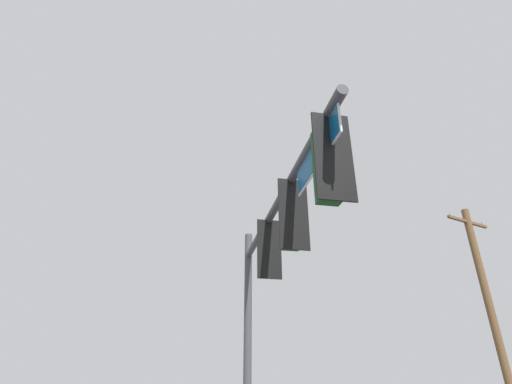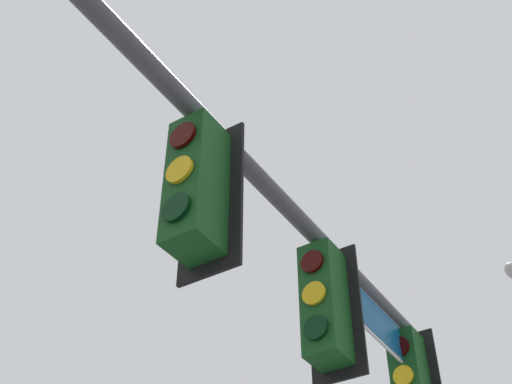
# 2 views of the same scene
# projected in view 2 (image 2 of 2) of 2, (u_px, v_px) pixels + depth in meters

# --- Properties ---
(signal_pole_near) EXTENTS (6.98, 0.75, 5.91)m
(signal_pole_near) POSITION_uv_depth(u_px,v_px,m) (248.00, 266.00, 5.25)
(signal_pole_near) COLOR #47474C
(signal_pole_near) RESTS_ON ground_plane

